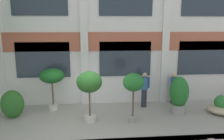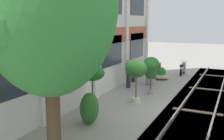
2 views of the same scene
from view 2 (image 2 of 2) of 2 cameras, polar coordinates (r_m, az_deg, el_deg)
name	(u,v)px [view 2 (image 2 of 2)]	position (r m, az deg, el deg)	size (l,w,h in m)	color
ground_plane	(140,105)	(12.49, 6.13, -7.51)	(80.00, 80.00, 0.00)	#9E998E
apartment_facade	(90,11)	(13.04, -4.83, 12.68)	(16.17, 0.64, 8.78)	silver
rail_tracks	(196,116)	(11.97, 17.92, -9.43)	(23.81, 2.80, 0.43)	#423F3A
broadleaf_tree	(49,5)	(7.22, -13.62, 13.52)	(3.85, 3.67, 6.90)	#4C3826
potted_plant_low_pan	(92,75)	(11.50, -4.34, -1.07)	(1.11, 1.11, 1.96)	beige
potted_plant_tall_urn	(151,65)	(13.99, 8.54, 1.06)	(0.84, 0.84, 2.02)	gray
potted_plant_fluted_column	(151,70)	(16.34, 8.44, 0.04)	(0.84, 0.84, 1.68)	gray
potted_plant_wide_bowl	(161,75)	(18.22, 10.66, -1.04)	(1.13, 1.13, 0.82)	tan
potted_plant_terracotta_small	(136,71)	(12.43, 5.31, -0.12)	(1.02, 1.02, 2.09)	beige
scooter_near_curb	(157,68)	(19.98, 9.85, 0.40)	(1.26, 0.78, 0.98)	black
scooter_second_parked	(182,69)	(20.00, 15.06, 0.21)	(1.38, 0.50, 0.98)	black
resident_by_doorway	(133,69)	(16.99, 4.62, 0.16)	(0.34, 0.53, 1.56)	#282833
resident_watching_tracks	(128,73)	(15.43, 3.61, -0.60)	(0.53, 0.34, 1.68)	#282833
topiary_hedge	(89,108)	(10.07, -4.94, -8.28)	(0.94, 0.70, 1.20)	#286023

